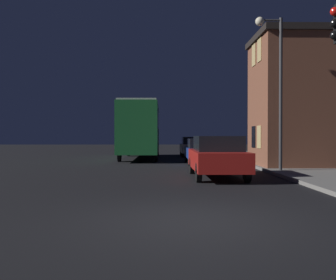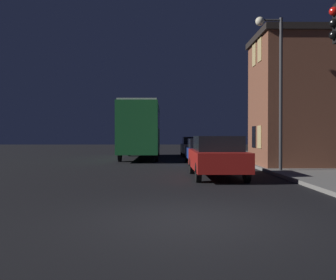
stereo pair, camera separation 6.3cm
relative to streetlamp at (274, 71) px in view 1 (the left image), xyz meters
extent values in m
plane|color=black|center=(-4.18, -8.72, -4.33)|extent=(120.00, 120.00, 0.00)
cube|color=brown|center=(1.54, 2.79, -1.10)|extent=(3.18, 3.93, 6.19)
cube|color=black|center=(1.54, 2.79, 2.14)|extent=(3.42, 4.17, 0.30)
cube|color=#E5C67F|center=(-0.07, 2.24, -2.80)|extent=(0.03, 0.70, 1.10)
cube|color=black|center=(-0.07, 3.35, -2.80)|extent=(0.03, 0.70, 1.10)
cube|color=#E5C67F|center=(-0.07, 2.24, 1.39)|extent=(0.03, 0.70, 1.10)
cube|color=#E5C67F|center=(-0.07, 3.35, 1.39)|extent=(0.03, 0.70, 1.10)
cylinder|color=#38383A|center=(0.27, 0.00, -0.98)|extent=(0.14, 0.14, 6.44)
cylinder|color=#38383A|center=(-0.18, 0.00, 2.14)|extent=(0.90, 0.09, 0.09)
sphere|color=#F4EAC6|center=(-0.63, 0.00, 2.09)|extent=(0.37, 0.37, 0.37)
sphere|color=red|center=(-0.82, -7.28, 0.10)|extent=(0.20, 0.20, 0.20)
sphere|color=black|center=(-0.82, -7.28, -0.17)|extent=(0.20, 0.20, 0.20)
sphere|color=black|center=(-0.82, -7.28, -0.44)|extent=(0.20, 0.20, 0.20)
cylinder|color=#473323|center=(1.48, 1.60, -2.63)|extent=(0.25, 0.25, 3.13)
cylinder|color=#473323|center=(1.93, 1.86, -0.59)|extent=(1.04, 0.67, 1.04)
cylinder|color=#473323|center=(1.12, 2.11, -0.63)|extent=(0.83, 1.14, 0.98)
cylinder|color=#473323|center=(1.77, 1.36, -0.60)|extent=(0.72, 0.62, 1.02)
cube|color=#1E6B33|center=(-6.25, 10.24, -2.27)|extent=(2.43, 9.63, 3.16)
cube|color=black|center=(-6.25, 10.24, -1.70)|extent=(2.45, 8.86, 1.14)
cube|color=#B2B2B2|center=(-6.25, 10.24, -0.62)|extent=(2.31, 9.15, 0.12)
cylinder|color=black|center=(-5.13, 13.37, -3.85)|extent=(0.18, 0.96, 0.96)
cylinder|color=black|center=(-7.38, 13.37, -3.85)|extent=(0.18, 0.96, 0.96)
cylinder|color=black|center=(-5.13, 7.11, -3.85)|extent=(0.18, 0.96, 0.96)
cylinder|color=black|center=(-7.38, 7.11, -3.85)|extent=(0.18, 0.96, 0.96)
cube|color=#B21E19|center=(-2.67, -1.58, -3.65)|extent=(1.84, 4.50, 0.69)
cube|color=black|center=(-2.67, -1.80, -3.02)|extent=(1.62, 2.34, 0.56)
cylinder|color=black|center=(-1.84, -0.12, -3.99)|extent=(0.18, 0.68, 0.68)
cylinder|color=black|center=(-3.50, -0.12, -3.99)|extent=(0.18, 0.68, 0.68)
cylinder|color=black|center=(-1.84, -3.04, -3.99)|extent=(0.18, 0.68, 0.68)
cylinder|color=black|center=(-3.50, -3.04, -3.99)|extent=(0.18, 0.68, 0.68)
cube|color=navy|center=(-2.46, 5.62, -3.70)|extent=(1.81, 4.33, 0.57)
cube|color=black|center=(-2.46, 5.40, -3.16)|extent=(1.59, 2.25, 0.52)
cylinder|color=black|center=(-1.65, 7.03, -3.99)|extent=(0.18, 0.68, 0.68)
cylinder|color=black|center=(-3.28, 7.03, -3.99)|extent=(0.18, 0.68, 0.68)
cylinder|color=black|center=(-1.65, 4.21, -3.99)|extent=(0.18, 0.68, 0.68)
cylinder|color=black|center=(-3.28, 4.21, -3.99)|extent=(0.18, 0.68, 0.68)
cube|color=#B7BABF|center=(-2.40, 12.93, -3.69)|extent=(1.87, 4.11, 0.64)
cube|color=black|center=(-2.40, 12.73, -3.10)|extent=(1.65, 2.14, 0.55)
cylinder|color=black|center=(-1.55, 14.27, -4.01)|extent=(0.18, 0.63, 0.63)
cylinder|color=black|center=(-3.24, 14.27, -4.01)|extent=(0.18, 0.63, 0.63)
cylinder|color=black|center=(-1.55, 11.60, -4.01)|extent=(0.18, 0.63, 0.63)
cylinder|color=black|center=(-3.24, 11.60, -4.01)|extent=(0.18, 0.63, 0.63)
camera|label=1|loc=(-4.73, -15.77, -2.73)|focal=40.00mm
camera|label=2|loc=(-4.67, -15.77, -2.73)|focal=40.00mm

